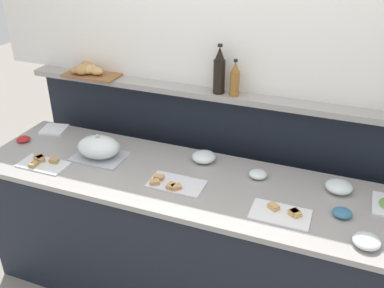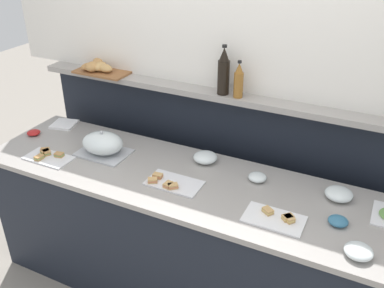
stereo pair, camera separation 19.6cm
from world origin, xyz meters
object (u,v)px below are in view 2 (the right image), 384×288
Objects in this scene: glass_bowl_extra at (339,194)px; vinegar_bottle_amber at (239,81)px; glass_bowl_small at (358,252)px; napkin_stack at (64,124)px; glass_bowl_large at (257,177)px; glass_bowl_medium at (205,158)px; sandwich_platter_front at (48,156)px; condiment_bowl_teal at (34,133)px; sandwich_platter_side at (276,218)px; condiment_bowl_red at (338,221)px; wine_bottle_dark at (224,72)px; serving_cloche at (103,144)px; bread_basket at (100,67)px; sandwich_platter_rear at (171,183)px.

vinegar_bottle_amber reaches higher than glass_bowl_extra.
glass_bowl_small is 0.79× the size of napkin_stack.
glass_bowl_large is 0.71× the size of glass_bowl_medium.
sandwich_platter_front is 0.39m from condiment_bowl_teal.
sandwich_platter_side and condiment_bowl_red have the same top height.
condiment_bowl_teal is (-1.85, 0.18, 0.01)m from sandwich_platter_side.
napkin_stack is at bearing -170.84° from wine_bottle_dark.
sandwich_platter_front is 1.00× the size of wine_bottle_dark.
glass_bowl_large is (1.02, 0.14, -0.05)m from serving_cloche.
condiment_bowl_red is at bearing -32.22° from vinegar_bottle_amber.
serving_cloche is 2.20× the size of glass_bowl_extra.
napkin_stack is 1.41m from vinegar_bottle_amber.
condiment_bowl_teal is (-1.28, -0.20, -0.01)m from glass_bowl_medium.
serving_cloche is at bearing -54.70° from bread_basket.
glass_bowl_small is (1.94, -0.06, 0.01)m from sandwich_platter_front.
sandwich_platter_front and sandwich_platter_rear have the same top height.
sandwich_platter_side is 0.88m from vinegar_bottle_amber.
serving_cloche is at bearing -162.55° from glass_bowl_medium.
glass_bowl_large is 1.18× the size of condiment_bowl_teal.
wine_bottle_dark is (0.67, 0.42, 0.47)m from serving_cloche.
sandwich_platter_front is 1.34× the size of vinegar_bottle_amber.
glass_bowl_small reaches higher than condiment_bowl_teal.
bread_basket reaches higher than condiment_bowl_teal.
sandwich_platter_side is at bearing -4.56° from sandwich_platter_rear.
sandwich_platter_front is at bearing -174.50° from sandwich_platter_rear.
glass_bowl_large is 0.60m from vinegar_bottle_amber.
condiment_bowl_teal is at bearing -171.02° from glass_bowl_medium.
serving_cloche is 0.63m from bread_basket.
sandwich_platter_rear is 0.97× the size of serving_cloche.
wine_bottle_dark reaches higher than napkin_stack.
glass_bowl_medium is at bearing 170.21° from glass_bowl_large.
glass_bowl_large is 0.75m from glass_bowl_small.
glass_bowl_large is at bearing -177.10° from glass_bowl_extra.
sandwich_platter_front is 1.33m from vinegar_bottle_amber.
sandwich_platter_rear is 1.04× the size of wine_bottle_dark.
condiment_bowl_red is 0.33× the size of wine_bottle_dark.
serving_cloche is at bearing 167.93° from sandwich_platter_rear.
serving_cloche is 0.68m from glass_bowl_medium.
sandwich_platter_front is 1.94m from glass_bowl_small.
wine_bottle_dark reaches higher than glass_bowl_large.
glass_bowl_large is at bearing 30.72° from sandwich_platter_rear.
glass_bowl_extra reaches higher than glass_bowl_large.
vinegar_bottle_amber is (-0.25, 0.26, 0.48)m from glass_bowl_large.
serving_cloche is 0.92m from wine_bottle_dark.
condiment_bowl_teal is at bearing 174.48° from sandwich_platter_side.
wine_bottle_dark is at bearing 141.98° from glass_bowl_large.
sandwich_platter_front is at bearing -89.37° from bread_basket.
sandwich_platter_rear is 0.52m from glass_bowl_large.
glass_bowl_large is at bearing -9.79° from glass_bowl_medium.
vinegar_bottle_amber is (0.20, 0.53, 0.49)m from sandwich_platter_rear.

